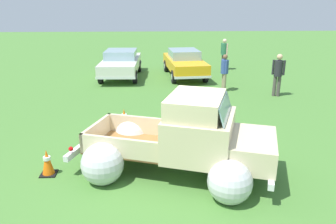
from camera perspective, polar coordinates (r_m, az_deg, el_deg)
ground_plane at (r=7.98m, az=0.65°, el=-10.12°), size 80.00×80.00×0.00m
vintage_pickup_truck at (r=7.56m, az=3.53°, el=-5.45°), size 4.99×3.80×1.96m
show_car_0 at (r=17.86m, az=-8.24°, el=8.60°), size 2.06×4.67×1.43m
show_car_1 at (r=17.82m, az=2.88°, el=8.74°), size 2.18×4.76×1.43m
spectator_0 at (r=19.82m, az=9.84°, el=10.31°), size 0.47×0.48×1.84m
spectator_1 at (r=14.62m, az=18.76°, el=6.63°), size 0.52×0.45×1.81m
spectator_2 at (r=14.94m, az=9.89°, el=7.21°), size 0.37×0.54×1.67m
lane_cone_0 at (r=10.52m, az=-7.68°, el=-1.12°), size 0.36×0.36×0.63m
lane_cone_1 at (r=8.14m, az=-20.40°, el=-8.29°), size 0.36×0.36×0.63m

